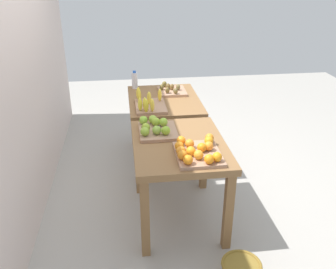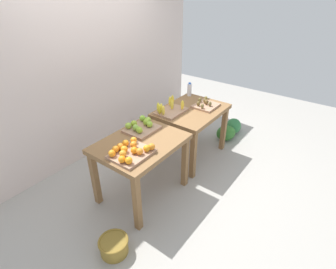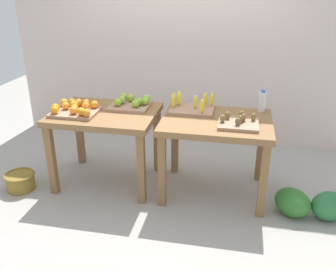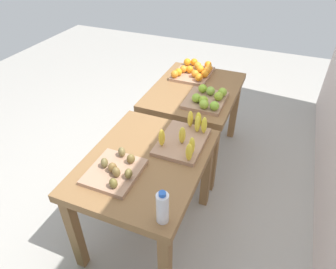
{
  "view_description": "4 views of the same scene",
  "coord_description": "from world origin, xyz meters",
  "views": [
    {
      "loc": [
        -3.35,
        0.45,
        2.21
      ],
      "look_at": [
        -0.04,
        0.03,
        0.62
      ],
      "focal_mm": 38.92,
      "sensor_mm": 36.0,
      "label": 1
    },
    {
      "loc": [
        -2.45,
        -1.82,
        2.41
      ],
      "look_at": [
        0.02,
        0.03,
        0.6
      ],
      "focal_mm": 28.04,
      "sensor_mm": 36.0,
      "label": 2
    },
    {
      "loc": [
        0.74,
        -3.27,
        2.04
      ],
      "look_at": [
        0.09,
        -0.02,
        0.6
      ],
      "focal_mm": 39.14,
      "sensor_mm": 36.0,
      "label": 3
    },
    {
      "loc": [
        1.95,
        0.74,
        2.17
      ],
      "look_at": [
        0.04,
        -0.04,
        0.63
      ],
      "focal_mm": 32.13,
      "sensor_mm": 36.0,
      "label": 4
    }
  ],
  "objects": [
    {
      "name": "apple_bin",
      "position": [
        -0.34,
        0.18,
        0.83
      ],
      "size": [
        0.42,
        0.35,
        0.11
      ],
      "color": "tan",
      "rests_on": "display_table_left"
    },
    {
      "name": "display_table_left",
      "position": [
        -0.56,
        0.0,
        0.67
      ],
      "size": [
        1.04,
        0.8,
        0.79
      ],
      "color": "brown",
      "rests_on": "ground_plane"
    },
    {
      "name": "kiwi_bin",
      "position": [
        0.76,
        -0.11,
        0.82
      ],
      "size": [
        0.36,
        0.32,
        0.1
      ],
      "color": "tan",
      "rests_on": "display_table_right"
    },
    {
      "name": "back_wall",
      "position": [
        0.0,
        1.35,
        1.5
      ],
      "size": [
        4.4,
        0.12,
        3.0
      ],
      "primitive_type": "cube",
      "color": "beige",
      "rests_on": "ground_plane"
    },
    {
      "name": "watermelon_pile",
      "position": [
        1.47,
        -0.27,
        0.13
      ],
      "size": [
        0.73,
        0.42,
        0.27
      ],
      "color": "#2B713B",
      "rests_on": "ground_plane"
    },
    {
      "name": "ground_plane",
      "position": [
        0.0,
        0.0,
        0.0
      ],
      "size": [
        8.0,
        8.0,
        0.0
      ],
      "primitive_type": "plane",
      "color": "#A5A199"
    },
    {
      "name": "water_bottle",
      "position": [
        0.98,
        0.31,
        0.89
      ],
      "size": [
        0.07,
        0.07,
        0.22
      ],
      "color": "silver",
      "rests_on": "display_table_right"
    },
    {
      "name": "wicker_basket",
      "position": [
        -1.4,
        -0.35,
        0.09
      ],
      "size": [
        0.31,
        0.31,
        0.18
      ],
      "color": "olive",
      "rests_on": "ground_plane"
    },
    {
      "name": "display_table_right",
      "position": [
        0.56,
        0.0,
        0.67
      ],
      "size": [
        1.04,
        0.8,
        0.79
      ],
      "color": "brown",
      "rests_on": "ground_plane"
    },
    {
      "name": "orange_bin",
      "position": [
        -0.83,
        -0.1,
        0.84
      ],
      "size": [
        0.46,
        0.38,
        0.11
      ],
      "color": "tan",
      "rests_on": "display_table_left"
    },
    {
      "name": "banana_crate",
      "position": [
        0.29,
        0.19,
        0.84
      ],
      "size": [
        0.44,
        0.32,
        0.17
      ],
      "color": "tan",
      "rests_on": "display_table_right"
    }
  ]
}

